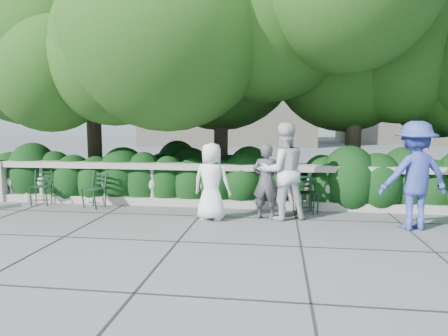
# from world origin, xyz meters

# --- Properties ---
(ground) EXTENTS (90.00, 90.00, 0.00)m
(ground) POSITION_xyz_m (0.00, 0.00, 0.00)
(ground) COLOR #55585D
(ground) RESTS_ON ground
(balustrade) EXTENTS (12.00, 0.44, 1.00)m
(balustrade) POSITION_xyz_m (0.00, 1.80, 0.49)
(balustrade) COLOR #9E998E
(balustrade) RESTS_ON ground
(shrub_hedge) EXTENTS (15.00, 2.60, 1.70)m
(shrub_hedge) POSITION_xyz_m (0.00, 3.00, 0.00)
(shrub_hedge) COLOR black
(shrub_hedge) RESTS_ON ground
(tree_canopy) EXTENTS (15.04, 6.52, 6.78)m
(tree_canopy) POSITION_xyz_m (0.69, 3.19, 3.96)
(tree_canopy) COLOR #3F3023
(tree_canopy) RESTS_ON ground
(chair_a) EXTENTS (0.57, 0.59, 0.84)m
(chair_a) POSITION_xyz_m (-3.08, 1.13, 0.00)
(chair_a) COLOR black
(chair_a) RESTS_ON ground
(chair_b) EXTENTS (0.54, 0.57, 0.84)m
(chair_b) POSITION_xyz_m (-4.39, 1.26, 0.00)
(chair_b) COLOR black
(chair_b) RESTS_ON ground
(chair_c) EXTENTS (0.52, 0.55, 0.84)m
(chair_c) POSITION_xyz_m (1.70, 1.23, 0.00)
(chair_c) COLOR black
(chair_c) RESTS_ON ground
(chair_e) EXTENTS (0.58, 0.60, 0.84)m
(chair_e) POSITION_xyz_m (1.80, 1.27, 0.00)
(chair_e) COLOR black
(chair_e) RESTS_ON ground
(person_businessman) EXTENTS (0.84, 0.63, 1.55)m
(person_businessman) POSITION_xyz_m (-0.19, 0.54, 0.78)
(person_businessman) COLOR white
(person_businessman) RESTS_ON ground
(person_woman_grey) EXTENTS (0.63, 0.48, 1.53)m
(person_woman_grey) POSITION_xyz_m (0.89, 0.78, 0.77)
(person_woman_grey) COLOR #3E3D42
(person_woman_grey) RESTS_ON ground
(person_casual_man) EXTENTS (1.13, 1.00, 1.95)m
(person_casual_man) POSITION_xyz_m (1.23, 0.81, 0.97)
(person_casual_man) COLOR silver
(person_casual_man) RESTS_ON ground
(person_older_blue) EXTENTS (1.42, 1.02, 1.98)m
(person_older_blue) POSITION_xyz_m (3.58, 0.38, 0.99)
(person_older_blue) COLOR #34439E
(person_older_blue) RESTS_ON ground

